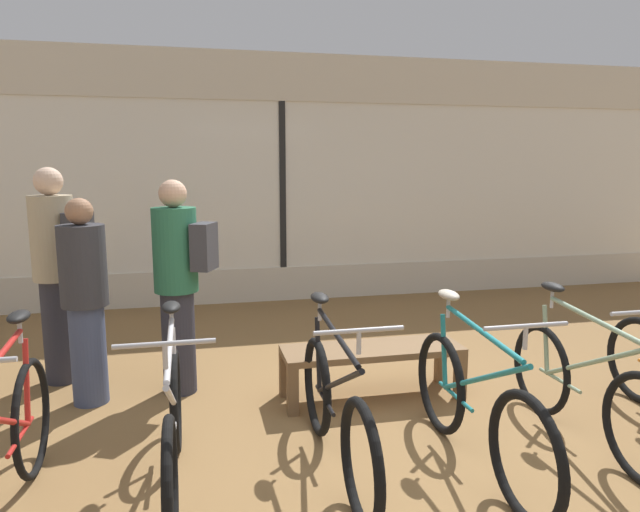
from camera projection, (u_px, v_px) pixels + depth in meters
ground_plane at (388, 451)px, 3.63m from camera, size 24.00×24.00×0.00m
shop_back_wall at (282, 177)px, 7.42m from camera, size 12.00×0.08×3.20m
bicycle_far_left at (5, 452)px, 2.84m from camera, size 0.46×1.71×1.03m
bicycle_left at (173, 429)px, 3.14m from camera, size 0.46×1.65×1.01m
bicycle_center_left at (335, 412)px, 3.36m from camera, size 0.46×1.68×1.01m
bicycle_center_right at (476, 408)px, 3.38m from camera, size 0.46×1.70×1.02m
bicycle_right at (585, 388)px, 3.69m from camera, size 0.46×1.65×1.01m
display_bench at (372, 356)px, 4.42m from camera, size 1.40×0.44×0.41m
customer_near_rack at (85, 298)px, 4.25m from camera, size 0.44×0.44×1.57m
customer_by_window at (57, 268)px, 4.65m from camera, size 0.56×0.46×1.78m
customer_mid_floor at (179, 280)px, 4.44m from camera, size 0.56×0.46×1.69m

